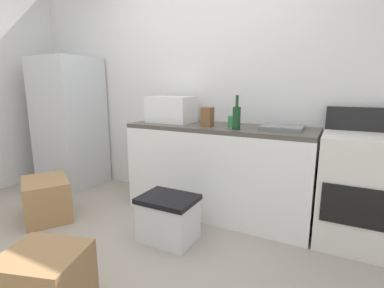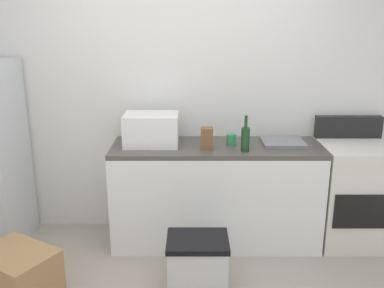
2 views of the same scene
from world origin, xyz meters
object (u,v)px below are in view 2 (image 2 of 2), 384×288
at_px(wine_bottle, 247,138).
at_px(coffee_mug, 233,140).
at_px(stove_oven, 354,192).
at_px(storage_bin, 199,261).
at_px(microwave, 153,129).
at_px(knife_block, 208,138).
at_px(cardboard_box_medium, 20,276).

height_order(wine_bottle, coffee_mug, wine_bottle).
xyz_separation_m(stove_oven, storage_bin, (-1.39, -0.69, -0.27)).
bearing_deg(wine_bottle, storage_bin, -127.30).
height_order(microwave, wine_bottle, wine_bottle).
bearing_deg(knife_block, microwave, 165.24).
bearing_deg(cardboard_box_medium, storage_bin, 9.40).
relative_size(coffee_mug, knife_block, 0.56).
distance_m(knife_block, cardboard_box_medium, 1.76).
xyz_separation_m(wine_bottle, knife_block, (-0.31, 0.07, -0.02)).
xyz_separation_m(coffee_mug, storage_bin, (-0.29, -0.69, -0.76)).
distance_m(coffee_mug, storage_bin, 1.06).
bearing_deg(stove_oven, microwave, 179.26).
bearing_deg(microwave, coffee_mug, -2.13).
bearing_deg(cardboard_box_medium, stove_oven, 18.68).
xyz_separation_m(microwave, wine_bottle, (0.79, -0.19, -0.03)).
bearing_deg(wine_bottle, coffee_mug, 120.61).
bearing_deg(storage_bin, knife_block, 82.10).
bearing_deg(stove_oven, storage_bin, -153.60).
xyz_separation_m(stove_oven, knife_block, (-1.31, -0.10, 0.52)).
bearing_deg(storage_bin, stove_oven, 26.40).
height_order(knife_block, cardboard_box_medium, knife_block).
bearing_deg(microwave, cardboard_box_medium, -133.68).
distance_m(wine_bottle, knife_block, 0.32).
relative_size(microwave, storage_bin, 1.00).
height_order(microwave, storage_bin, microwave).
height_order(coffee_mug, cardboard_box_medium, coffee_mug).
distance_m(microwave, wine_bottle, 0.81).
bearing_deg(coffee_mug, knife_block, -155.11).
distance_m(stove_oven, wine_bottle, 1.15).
height_order(stove_oven, coffee_mug, stove_oven).
distance_m(microwave, cardboard_box_medium, 1.53).
xyz_separation_m(stove_oven, coffee_mug, (-1.09, -0.00, 0.48)).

